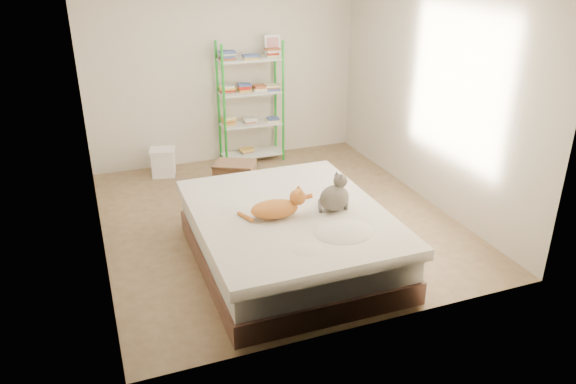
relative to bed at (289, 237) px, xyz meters
name	(u,v)px	position (x,y,z in m)	size (l,w,h in m)	color
room	(275,108)	(0.20, 0.94, 1.02)	(3.81, 4.21, 2.61)	#907C59
bed	(289,237)	(0.00, 0.00, 0.00)	(1.77, 2.21, 0.56)	brown
orange_cat	(274,207)	(-0.17, -0.07, 0.39)	(0.53, 0.29, 0.21)	#CB6940
grey_cat	(335,193)	(0.41, -0.13, 0.46)	(0.27, 0.32, 0.36)	#635D51
shelf_unit	(251,100)	(0.51, 2.83, 0.61)	(0.89, 0.36, 1.74)	green
cardboard_box	(235,176)	(0.00, 1.92, -0.11)	(0.62, 0.64, 0.40)	brown
white_bin	(163,162)	(-0.79, 2.69, -0.09)	(0.38, 0.36, 0.37)	white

